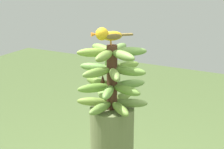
# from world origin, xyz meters

# --- Properties ---
(banana_bunch) EXTENTS (0.32, 0.33, 0.30)m
(banana_bunch) POSITION_xyz_m (-0.00, -0.00, 1.10)
(banana_bunch) COLOR #4C2D1E
(banana_bunch) RESTS_ON banana_tree
(perched_bird) EXTENTS (0.15, 0.14, 0.08)m
(perched_bird) POSITION_xyz_m (-0.02, -0.01, 1.29)
(perched_bird) COLOR #C68933
(perched_bird) RESTS_ON banana_bunch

